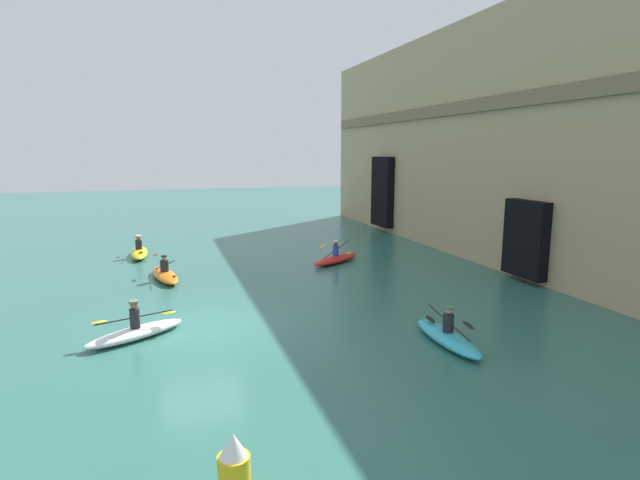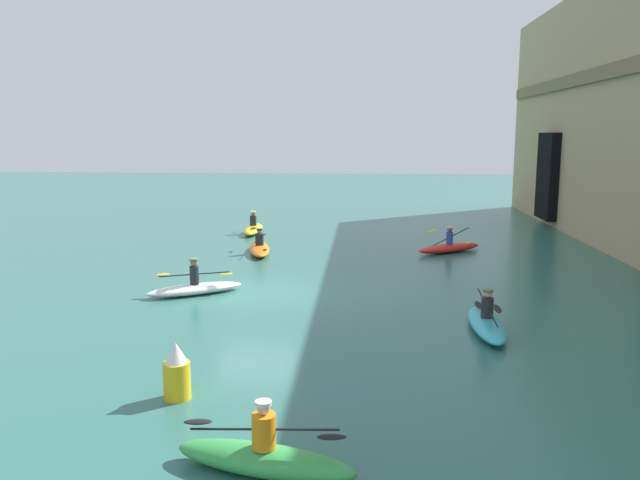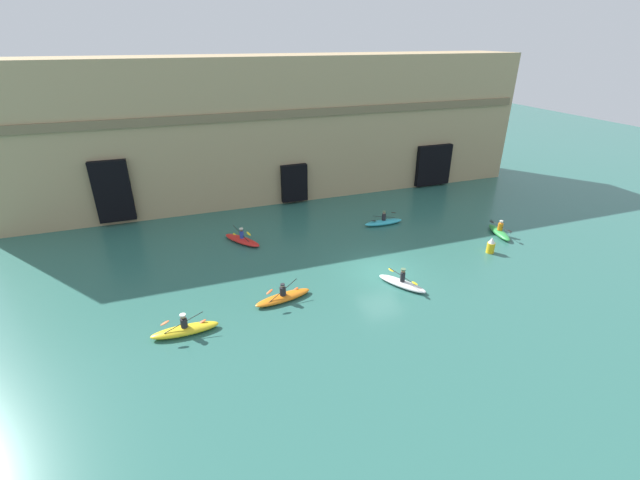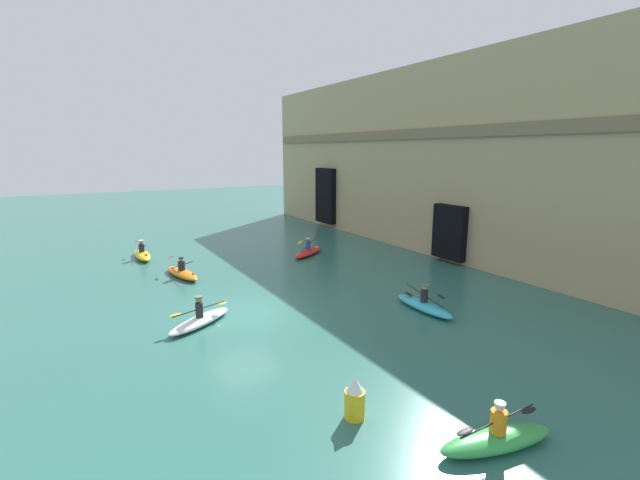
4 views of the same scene
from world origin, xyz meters
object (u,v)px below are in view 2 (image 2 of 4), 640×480
(kayak_cyan, at_px, (487,323))
(kayak_yellow, at_px, (253,229))
(kayak_red, at_px, (449,247))
(kayak_orange, at_px, (260,248))
(kayak_green, at_px, (264,457))
(kayak_white, at_px, (195,288))
(marker_buoy, at_px, (177,373))

(kayak_cyan, height_order, kayak_yellow, kayak_yellow)
(kayak_yellow, bearing_deg, kayak_red, 63.22)
(kayak_yellow, height_order, kayak_red, kayak_yellow)
(kayak_orange, relative_size, kayak_red, 1.07)
(kayak_yellow, bearing_deg, kayak_green, 9.62)
(kayak_cyan, bearing_deg, kayak_yellow, -149.71)
(kayak_cyan, xyz_separation_m, kayak_orange, (-10.05, -7.51, -0.01))
(kayak_yellow, bearing_deg, kayak_cyan, 28.79)
(kayak_green, bearing_deg, kayak_white, 123.93)
(kayak_green, bearing_deg, kayak_cyan, 70.37)
(kayak_yellow, height_order, marker_buoy, kayak_yellow)
(kayak_cyan, height_order, kayak_orange, kayak_cyan)
(kayak_white, relative_size, kayak_orange, 0.89)
(kayak_cyan, height_order, kayak_white, kayak_white)
(kayak_green, height_order, kayak_yellow, kayak_green)
(kayak_orange, distance_m, kayak_yellow, 5.41)
(marker_buoy, bearing_deg, kayak_cyan, 124.31)
(kayak_yellow, xyz_separation_m, kayak_red, (4.48, 9.21, -0.02))
(kayak_white, bearing_deg, kayak_red, 9.60)
(kayak_cyan, height_order, marker_buoy, marker_buoy)
(kayak_orange, xyz_separation_m, kayak_yellow, (-5.27, -1.20, 0.02))
(kayak_white, relative_size, kayak_yellow, 0.93)
(kayak_cyan, height_order, kayak_green, kayak_green)
(kayak_red, bearing_deg, kayak_white, -173.27)
(kayak_orange, xyz_separation_m, marker_buoy, (14.59, 0.85, 0.30))
(kayak_red, height_order, marker_buoy, marker_buoy)
(kayak_white, relative_size, marker_buoy, 2.71)
(kayak_orange, relative_size, marker_buoy, 3.04)
(kayak_green, xyz_separation_m, kayak_yellow, (-22.38, -4.12, -0.01))
(kayak_green, relative_size, marker_buoy, 2.64)
(kayak_orange, distance_m, marker_buoy, 14.62)
(kayak_cyan, xyz_separation_m, kayak_green, (7.05, -4.59, 0.03))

